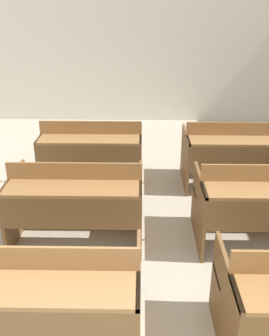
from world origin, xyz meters
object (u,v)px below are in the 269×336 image
at_px(bench_front_left, 44,295).
at_px(bench_second_left, 76,199).
at_px(bench_second_right, 265,202).
at_px(bench_third_right, 235,152).
at_px(bench_third_left, 92,150).

bearing_deg(bench_front_left, bench_second_left, 89.70).
xyz_separation_m(bench_second_left, bench_second_right, (1.78, -0.01, 0.00)).
distance_m(bench_second_right, bench_third_right, 1.29).
bearing_deg(bench_second_right, bench_third_left, 143.91).
relative_size(bench_second_right, bench_third_right, 1.00).
bearing_deg(bench_front_left, bench_third_left, 89.99).
relative_size(bench_second_left, bench_second_right, 1.00).
bearing_deg(bench_second_right, bench_front_left, -144.23).
xyz_separation_m(bench_front_left, bench_third_left, (0.00, 2.58, 0.00)).
xyz_separation_m(bench_second_right, bench_third_left, (-1.78, 1.30, 0.00)).
bearing_deg(bench_third_right, bench_third_left, 179.57).
height_order(bench_second_right, bench_third_left, same).
relative_size(bench_front_left, bench_third_left, 1.00).
bearing_deg(bench_second_left, bench_third_left, 90.28).
distance_m(bench_front_left, bench_second_left, 1.30).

